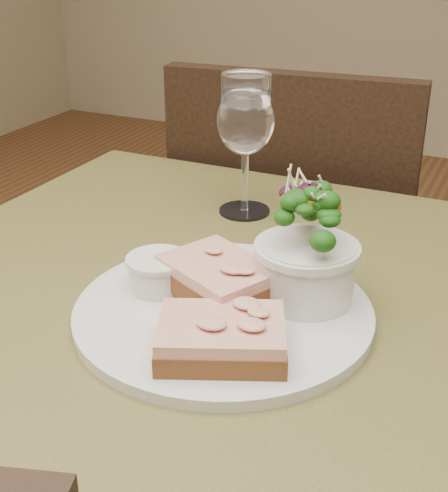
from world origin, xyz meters
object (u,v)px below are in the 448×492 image
at_px(dinner_plate, 223,312).
at_px(sandwich_front, 221,337).
at_px(sandwich_back, 219,277).
at_px(ramekin, 158,271).
at_px(salad_bowl, 307,246).
at_px(wine_glass, 246,125).
at_px(cafe_table, 222,382).
at_px(chair_far, 301,343).

xyz_separation_m(dinner_plate, sandwich_front, (0.03, -0.07, 0.02)).
distance_m(sandwich_back, ramekin, 0.07).
bearing_deg(salad_bowl, wine_glass, 127.13).
bearing_deg(sandwich_front, ramekin, 120.80).
distance_m(sandwich_back, wine_glass, 0.27).
xyz_separation_m(cafe_table, chair_far, (-0.11, 0.63, -0.36)).
bearing_deg(sandwich_front, sandwich_back, 93.61).
xyz_separation_m(sandwich_back, salad_bowl, (0.08, 0.04, 0.04)).
height_order(chair_far, dinner_plate, chair_far).
xyz_separation_m(sandwich_front, ramekin, (-0.11, 0.08, 0.00)).
relative_size(ramekin, salad_bowl, 0.49).
bearing_deg(cafe_table, salad_bowl, 19.84).
xyz_separation_m(chair_far, wine_glass, (0.03, -0.39, 0.58)).
distance_m(ramekin, salad_bowl, 0.16).
height_order(chair_far, sandwich_front, chair_far).
height_order(chair_far, wine_glass, wine_glass).
bearing_deg(sandwich_back, chair_far, 125.73).
xyz_separation_m(cafe_table, dinner_plate, (0.01, -0.02, 0.11)).
bearing_deg(dinner_plate, ramekin, 174.74).
bearing_deg(dinner_plate, sandwich_back, 128.60).
distance_m(cafe_table, wine_glass, 0.34).
xyz_separation_m(cafe_table, salad_bowl, (0.08, 0.03, 0.17)).
xyz_separation_m(dinner_plate, salad_bowl, (0.07, 0.05, 0.07)).
bearing_deg(chair_far, cafe_table, 95.19).
distance_m(cafe_table, ramekin, 0.15).
xyz_separation_m(salad_bowl, wine_glass, (-0.16, 0.21, 0.05)).
height_order(ramekin, salad_bowl, salad_bowl).
height_order(cafe_table, salad_bowl, salad_bowl).
bearing_deg(chair_far, dinner_plate, 95.94).
relative_size(chair_far, sandwich_back, 6.47).
relative_size(sandwich_front, wine_glass, 0.79).
bearing_deg(sandwich_front, wine_glass, 86.93).
distance_m(cafe_table, dinner_plate, 0.11).
height_order(sandwich_front, salad_bowl, salad_bowl).
relative_size(cafe_table, ramekin, 12.86).
height_order(chair_far, salad_bowl, chair_far).
xyz_separation_m(cafe_table, sandwich_front, (0.05, -0.10, 0.13)).
distance_m(cafe_table, sandwich_back, 0.14).
relative_size(cafe_table, wine_glass, 4.57).
height_order(sandwich_back, wine_glass, wine_glass).
height_order(dinner_plate, wine_glass, wine_glass).
distance_m(dinner_plate, sandwich_front, 0.08).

